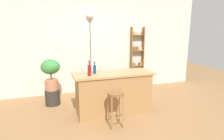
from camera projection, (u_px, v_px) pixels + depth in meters
ground at (118, 118)px, 3.80m from camera, size 12.00×12.00×0.00m
back_wall at (95, 43)px, 5.32m from camera, size 6.40×0.10×2.80m
kitchen_counter at (113, 93)px, 3.99m from camera, size 1.68×0.62×0.89m
bar_stool at (116, 102)px, 3.38m from camera, size 0.30×0.30×0.67m
spice_shelf at (137, 58)px, 5.66m from camera, size 0.41×0.15×1.85m
plant_stool at (53, 97)px, 4.47m from camera, size 0.35×0.35×0.37m
potted_plant at (51, 72)px, 4.33m from camera, size 0.43×0.39×0.73m
bottle_wine_red at (95, 69)px, 3.81m from camera, size 0.06×0.06×0.24m
bottle_spirits_clear at (89, 70)px, 3.63m from camera, size 0.07×0.07×0.30m
wine_glass_left at (82, 70)px, 3.63m from camera, size 0.07×0.07×0.16m
wine_glass_center at (101, 68)px, 3.80m from camera, size 0.07×0.07×0.16m
pendant_globe_light at (90, 16)px, 5.02m from camera, size 0.19×0.19×2.26m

